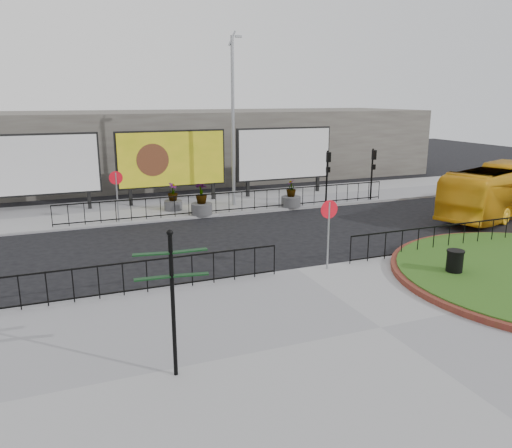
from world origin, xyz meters
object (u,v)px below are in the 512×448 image
litter_bin (455,264)px  planter_c (291,198)px  lamp_post (233,120)px  billboard_mid (172,159)px  planter_a (173,200)px  bus (501,190)px  planter_b (202,203)px  fingerpost_sign (172,290)px

litter_bin → planter_c: planter_c is taller
lamp_post → planter_c: bearing=-29.9°
billboard_mid → planter_a: billboard_mid is taller
bus → planter_b: (-14.52, 5.47, -0.64)m
planter_b → litter_bin: bearing=-66.4°
billboard_mid → bus: (15.20, -9.04, -1.25)m
planter_b → planter_a: bearing=125.2°
bus → planter_c: 10.91m
fingerpost_sign → planter_b: size_ratio=2.00×
litter_bin → billboard_mid: bearing=110.9°
litter_bin → planter_a: 15.20m
lamp_post → planter_a: (-3.46, -0.00, -4.18)m
fingerpost_sign → litter_bin: fingerpost_sign is taller
lamp_post → bus: (12.20, -7.07, -3.48)m
planter_c → litter_bin: bearing=-89.0°
lamp_post → planter_c: size_ratio=6.09×
fingerpost_sign → planter_c: bearing=65.8°
planter_c → fingerpost_sign: bearing=-123.8°
litter_bin → bus: size_ratio=0.10×
billboard_mid → planter_c: bearing=-31.7°
lamp_post → planter_a: lamp_post is taller
lamp_post → bus: size_ratio=0.96×
planter_a → bus: bearing=-24.3°
planter_b → planter_c: (5.11, 0.00, -0.08)m
bus → planter_b: bearing=48.5°
billboard_mid → planter_c: size_ratio=4.09×
fingerpost_sign → lamp_post: bearing=76.2°
litter_bin → planter_b: planter_b is taller
lamp_post → planter_c: 5.29m
bus → litter_bin: bearing=105.1°
planter_a → billboard_mid: bearing=77.2°
planter_a → planter_b: (1.13, -1.60, 0.06)m
bus → planter_c: (-9.42, 5.47, -0.72)m
lamp_post → billboard_mid: bearing=146.7°
fingerpost_sign → bus: 21.34m
lamp_post → litter_bin: 14.70m
lamp_post → fingerpost_sign: lamp_post is taller
bus → planter_b: bus is taller
planter_b → planter_c: bearing=0.0°
planter_b → planter_c: planter_b is taller
billboard_mid → fingerpost_sign: (-4.04, -18.23, -0.49)m
lamp_post → fingerpost_sign: size_ratio=2.80×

